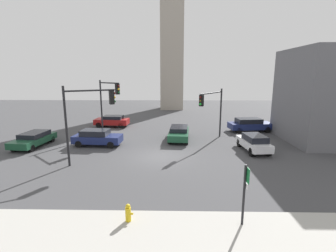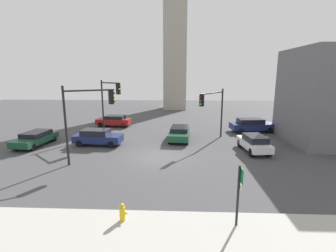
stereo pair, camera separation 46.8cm
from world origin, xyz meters
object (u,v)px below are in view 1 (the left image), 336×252
car_3 (34,139)px  car_5 (250,125)px  direction_sign (245,189)px  traffic_light_0 (212,104)px  fire_hydrant (128,213)px  traffic_light_2 (109,97)px  car_4 (254,142)px  car_2 (97,137)px  car_0 (112,121)px  traffic_light_1 (89,109)px  car_1 (179,133)px

car_3 → car_5: bearing=111.7°
direction_sign → car_3: (-15.44, 11.75, -1.07)m
traffic_light_0 → fire_hydrant: 15.18m
traffic_light_2 → car_4: size_ratio=1.42×
car_2 → car_4: car_2 is taller
car_0 → car_3: bearing=63.1°
car_5 → fire_hydrant: bearing=-127.2°
traffic_light_0 → car_2: bearing=-44.6°
traffic_light_0 → car_4: 5.31m
car_5 → traffic_light_1: bearing=-151.5°
traffic_light_2 → car_5: 15.78m
traffic_light_0 → car_5: size_ratio=1.00×
traffic_light_2 → car_3: bearing=-109.8°
traffic_light_1 → car_4: traffic_light_1 is taller
traffic_light_0 → traffic_light_1: traffic_light_1 is taller
traffic_light_1 → car_2: traffic_light_1 is taller
direction_sign → car_3: direction_sign is taller
traffic_light_0 → traffic_light_1: 11.42m
car_2 → car_5: 16.70m
fire_hydrant → car_1: size_ratio=0.17×
traffic_light_1 → direction_sign: bearing=-71.9°
traffic_light_0 → car_5: traffic_light_0 is taller
car_0 → car_4: size_ratio=1.02×
traffic_light_1 → car_4: (12.73, 2.88, -3.16)m
car_2 → car_0: bearing=98.6°
traffic_light_2 → car_2: 4.51m
traffic_light_1 → traffic_light_2: bearing=63.0°
car_0 → car_3: car_0 is taller
car_1 → traffic_light_0: bearing=87.9°
car_3 → traffic_light_0: bearing=102.8°
direction_sign → car_1: direction_sign is taller
traffic_light_1 → car_3: (-6.56, 3.99, -3.25)m
traffic_light_0 → fire_hydrant: traffic_light_0 is taller
traffic_light_2 → car_0: (-1.09, 5.26, -3.34)m
traffic_light_2 → fire_hydrant: 15.99m
traffic_light_2 → car_2: bearing=-56.4°
direction_sign → car_4: bearing=66.9°
traffic_light_1 → car_2: bearing=71.3°
traffic_light_0 → traffic_light_1: bearing=-22.1°
car_0 → car_1: car_0 is taller
car_0 → car_2: (0.65, -8.27, 0.02)m
traffic_light_0 → traffic_light_1: size_ratio=0.89×
fire_hydrant → car_4: car_4 is taller
fire_hydrant → car_0: size_ratio=0.19×
traffic_light_2 → car_3: (-6.08, -3.29, -3.42)m
direction_sign → car_5: direction_sign is taller
direction_sign → traffic_light_2: 17.88m
traffic_light_0 → car_3: (-16.17, -2.17, -2.88)m
car_2 → car_5: car_5 is taller
fire_hydrant → traffic_light_1: bearing=118.0°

